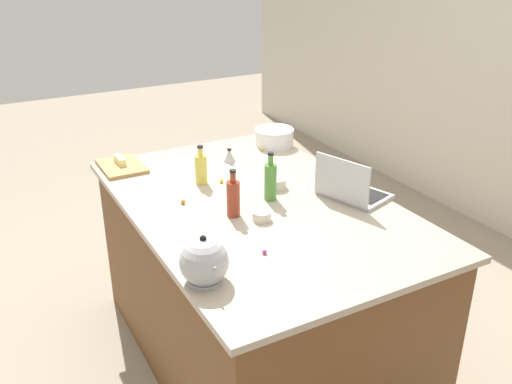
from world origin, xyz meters
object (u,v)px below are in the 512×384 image
object	(u,v)px
cutting_board	(122,166)
kitchen_timer	(229,156)
laptop	(350,189)
ramekin_small	(262,216)
butter_stick_left	(120,160)
mixing_bowl_large	(274,136)
kettle	(204,262)
bottle_oil	(201,168)
bottle_olive	(270,181)
bottle_soy	(233,198)
ramekin_medium	(276,183)

from	to	relation	value
cutting_board	kitchen_timer	bearing A→B (deg)	70.25
laptop	ramekin_small	bearing A→B (deg)	-90.23
butter_stick_left	mixing_bowl_large	bearing A→B (deg)	83.52
laptop	mixing_bowl_large	xyz separation A→B (m)	(-0.82, 0.07, 0.01)
kettle	kitchen_timer	world-z (taller)	kettle
ramekin_small	bottle_oil	bearing A→B (deg)	-172.23
bottle_olive	mixing_bowl_large	bearing A→B (deg)	148.26
butter_stick_left	bottle_oil	bearing A→B (deg)	34.79
bottle_soy	cutting_board	bearing A→B (deg)	-161.18
mixing_bowl_large	kitchen_timer	world-z (taller)	mixing_bowl_large
bottle_soy	bottle_oil	bearing A→B (deg)	177.00
mixing_bowl_large	kitchen_timer	bearing A→B (deg)	-71.49
cutting_board	butter_stick_left	bearing A→B (deg)	180.00
laptop	butter_stick_left	xyz separation A→B (m)	(-0.93, -0.84, -0.01)
mixing_bowl_large	bottle_soy	size ratio (longest dim) A/B	1.07
laptop	kitchen_timer	xyz separation A→B (m)	(-0.70, -0.29, -0.01)
bottle_soy	ramekin_small	distance (m)	0.15
bottle_soy	laptop	bearing A→B (deg)	80.11
bottle_soy	butter_stick_left	bearing A→B (deg)	-161.71
mixing_bowl_large	bottle_soy	xyz separation A→B (m)	(0.72, -0.63, 0.03)
kitchen_timer	bottle_oil	bearing A→B (deg)	-51.78
kettle	butter_stick_left	xyz separation A→B (m)	(-1.25, 0.05, -0.04)
laptop	ramekin_medium	distance (m)	0.37
laptop	ramekin_medium	world-z (taller)	laptop
butter_stick_left	kitchen_timer	xyz separation A→B (m)	(0.22, 0.55, -0.00)
laptop	bottle_soy	bearing A→B (deg)	-99.89
laptop	butter_stick_left	world-z (taller)	laptop
cutting_board	laptop	bearing A→B (deg)	43.05
kettle	ramekin_small	size ratio (longest dim) A/B	2.61
ramekin_small	ramekin_medium	world-z (taller)	ramekin_medium
butter_stick_left	cutting_board	bearing A→B (deg)	0.00
bottle_soy	cutting_board	distance (m)	0.85
mixing_bowl_large	cutting_board	xyz separation A→B (m)	(-0.08, -0.91, -0.05)
bottle_oil	bottle_soy	size ratio (longest dim) A/B	0.92
bottle_oil	ramekin_small	bearing A→B (deg)	7.77
bottle_soy	ramekin_small	bearing A→B (deg)	42.63
ramekin_medium	bottle_soy	bearing A→B (deg)	-61.50
ramekin_small	ramekin_medium	distance (m)	0.36
laptop	cutting_board	bearing A→B (deg)	-136.95
bottle_oil	cutting_board	bearing A→B (deg)	-143.55
butter_stick_left	kitchen_timer	distance (m)	0.59
cutting_board	ramekin_medium	world-z (taller)	ramekin_medium
laptop	cutting_board	xyz separation A→B (m)	(-0.90, -0.84, -0.04)
cutting_board	kitchen_timer	distance (m)	0.59
butter_stick_left	ramekin_medium	distance (m)	0.88
butter_stick_left	ramekin_small	size ratio (longest dim) A/B	1.34
bottle_oil	kettle	world-z (taller)	bottle_oil
bottle_olive	kettle	distance (m)	0.74
kettle	cutting_board	distance (m)	1.22
mixing_bowl_large	bottle_oil	world-z (taller)	bottle_oil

